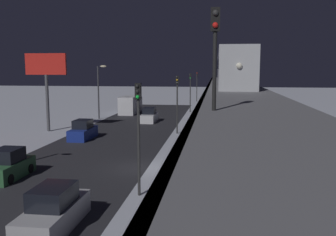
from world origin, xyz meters
name	(u,v)px	position (x,y,z in m)	size (l,w,h in m)	color
ground_plane	(140,168)	(0.00, 0.00, 0.00)	(240.00, 240.00, 0.00)	silver
avenue_asphalt	(75,166)	(4.96, 0.00, 0.00)	(11.00, 93.64, 0.01)	#28282D
elevated_railway	(238,104)	(-6.92, 0.00, 4.78)	(5.00, 93.64, 5.53)	slate
subway_train	(230,68)	(-7.01, -19.77, 7.31)	(2.94, 36.87, 3.40)	#B7BABF
rail_signal	(215,41)	(-5.34, 10.87, 8.25)	(0.36, 0.41, 4.00)	black
sedan_green	(8,166)	(8.16, 3.53, 0.78)	(1.91, 4.08, 1.97)	#2D6038
sedan_blue_2	(83,131)	(8.16, -10.29, 0.80)	(1.80, 4.31, 1.97)	navy
sedan_silver	(54,212)	(1.76, 10.55, 0.80)	(1.80, 4.68, 1.97)	#B2B2B7
sedan_white	(149,116)	(3.56, -23.14, 0.80)	(1.80, 4.28, 1.97)	silver
box_truck	(131,105)	(8.36, -32.42, 1.35)	(2.40, 7.40, 2.80)	#B2B2B7
traffic_light_near	(138,123)	(-1.14, 5.74, 4.20)	(0.32, 0.44, 6.40)	#2D2D2D
traffic_light_mid	(177,96)	(-1.14, -14.63, 4.20)	(0.32, 0.44, 6.40)	#2D2D2D
traffic_light_far	(190,87)	(-1.14, -34.99, 4.20)	(0.32, 0.44, 6.40)	#2D2D2D
traffic_light_distant	(197,82)	(-1.14, -55.35, 4.20)	(0.32, 0.44, 6.40)	#2D2D2D
commercial_billboard	(46,72)	(13.76, -14.19, 6.83)	(4.80, 0.36, 8.90)	#4C4C51
street_lamp_far	(100,85)	(11.03, -25.00, 4.81)	(1.35, 0.44, 7.65)	#38383D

